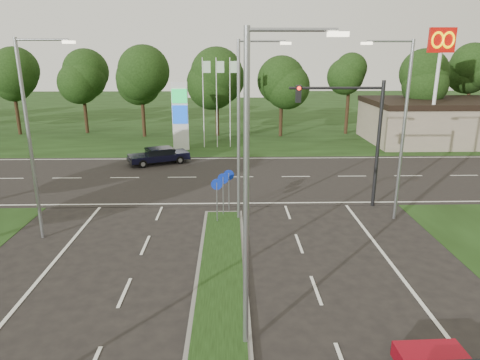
{
  "coord_description": "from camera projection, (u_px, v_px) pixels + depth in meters",
  "views": [
    {
      "loc": [
        0.38,
        -4.82,
        8.36
      ],
      "look_at": [
        0.87,
        15.9,
        2.2
      ],
      "focal_mm": 32.0,
      "sensor_mm": 36.0,
      "label": 1
    }
  ],
  "objects": [
    {
      "name": "verge_far",
      "position": [
        227.0,
        115.0,
        59.7
      ],
      "size": [
        160.0,
        50.0,
        0.02
      ],
      "primitive_type": "cube",
      "color": "black",
      "rests_on": "ground"
    },
    {
      "name": "cross_road",
      "position": [
        225.0,
        177.0,
        29.99
      ],
      "size": [
        160.0,
        12.0,
        0.02
      ],
      "primitive_type": "cube",
      "color": "black",
      "rests_on": "ground"
    },
    {
      "name": "commercial_building",
      "position": [
        453.0,
        122.0,
        41.42
      ],
      "size": [
        16.0,
        9.0,
        4.0
      ],
      "primitive_type": "cube",
      "color": "gray",
      "rests_on": "ground"
    },
    {
      "name": "streetlight_median_near",
      "position": [
        254.0,
        182.0,
        11.32
      ],
      "size": [
        2.53,
        0.22,
        9.0
      ],
      "color": "gray",
      "rests_on": "ground"
    },
    {
      "name": "streetlight_median_far",
      "position": [
        243.0,
        123.0,
        20.9
      ],
      "size": [
        2.53,
        0.22,
        9.0
      ],
      "color": "gray",
      "rests_on": "ground"
    },
    {
      "name": "streetlight_left_far",
      "position": [
        33.0,
        131.0,
        18.77
      ],
      "size": [
        2.53,
        0.22,
        9.0
      ],
      "color": "gray",
      "rests_on": "ground"
    },
    {
      "name": "streetlight_right_far",
      "position": [
        400.0,
        122.0,
        21.08
      ],
      "size": [
        2.53,
        0.22,
        9.0
      ],
      "rotation": [
        0.0,
        0.0,
        3.14
      ],
      "color": "gray",
      "rests_on": "ground"
    },
    {
      "name": "traffic_signal",
      "position": [
        356.0,
        125.0,
        23.07
      ],
      "size": [
        5.1,
        0.42,
        7.0
      ],
      "color": "black",
      "rests_on": "ground"
    },
    {
      "name": "median_signs",
      "position": [
        223.0,
        186.0,
        22.22
      ],
      "size": [
        1.16,
        1.76,
        2.38
      ],
      "color": "gray",
      "rests_on": "ground"
    },
    {
      "name": "gas_pylon",
      "position": [
        183.0,
        114.0,
        37.66
      ],
      "size": [
        5.8,
        1.26,
        8.0
      ],
      "color": "silver",
      "rests_on": "ground"
    },
    {
      "name": "mcdonalds_sign",
      "position": [
        440.0,
        58.0,
        35.76
      ],
      "size": [
        2.2,
        0.47,
        10.4
      ],
      "color": "silver",
      "rests_on": "ground"
    },
    {
      "name": "treeline_far",
      "position": [
        227.0,
        69.0,
        43.31
      ],
      "size": [
        6.0,
        6.0,
        9.9
      ],
      "color": "black",
      "rests_on": "ground"
    },
    {
      "name": "navy_sedan",
      "position": [
        159.0,
        155.0,
        33.52
      ],
      "size": [
        4.9,
        3.51,
        1.25
      ],
      "rotation": [
        0.0,
        0.0,
        1.98
      ],
      "color": "black",
      "rests_on": "ground"
    }
  ]
}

